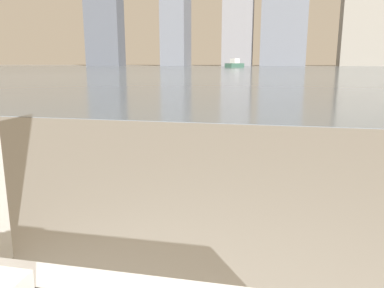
{
  "coord_description": "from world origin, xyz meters",
  "views": [
    {
      "loc": [
        0.46,
        0.13,
        1.13
      ],
      "look_at": [
        -0.04,
        2.49,
        0.6
      ],
      "focal_mm": 35.0,
      "sensor_mm": 36.0,
      "label": 1
    }
  ],
  "objects": [
    {
      "name": "skyline_tower_0",
      "position": [
        -53.33,
        118.0,
        20.04
      ],
      "size": [
        11.42,
        6.17,
        40.07
      ],
      "color": "#4C515B",
      "rests_on": "ground_plane"
    },
    {
      "name": "harbor_boat_1",
      "position": [
        -7.51,
        82.94,
        0.68
      ],
      "size": [
        3.9,
        5.3,
        1.9
      ],
      "color": "#335647",
      "rests_on": "harbor_water"
    },
    {
      "name": "skyline_tower_4",
      "position": [
        26.06,
        118.0,
        12.39
      ],
      "size": [
        13.83,
        6.41,
        24.79
      ],
      "color": "gray",
      "rests_on": "ground_plane"
    },
    {
      "name": "skyline_tower_3",
      "position": [
        3.28,
        118.0,
        12.81
      ],
      "size": [
        13.11,
        7.0,
        25.62
      ],
      "color": "slate",
      "rests_on": "ground_plane"
    },
    {
      "name": "harbor_water",
      "position": [
        0.0,
        62.0,
        0.01
      ],
      "size": [
        180.0,
        110.0,
        0.01
      ],
      "color": "slate",
      "rests_on": "ground_plane"
    }
  ]
}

